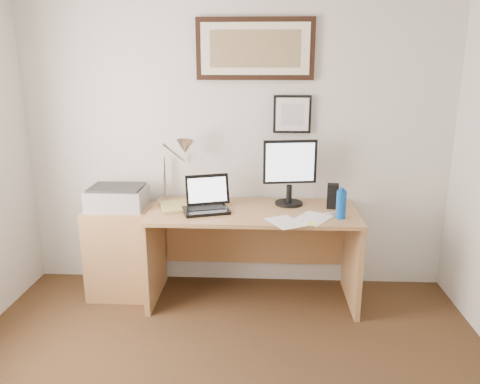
# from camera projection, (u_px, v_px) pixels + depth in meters

# --- Properties ---
(wall_back) EXTENTS (3.50, 0.02, 2.50)m
(wall_back) POSITION_uv_depth(u_px,v_px,m) (236.00, 138.00, 3.83)
(wall_back) COLOR silver
(wall_back) RESTS_ON ground
(side_cabinet) EXTENTS (0.50, 0.40, 0.73)m
(side_cabinet) POSITION_uv_depth(u_px,v_px,m) (121.00, 252.00, 3.80)
(side_cabinet) COLOR #A27344
(side_cabinet) RESTS_ON floor
(water_bottle) EXTENTS (0.07, 0.07, 0.21)m
(water_bottle) POSITION_uv_depth(u_px,v_px,m) (341.00, 204.00, 3.38)
(water_bottle) COLOR #0D4EB4
(water_bottle) RESTS_ON desk
(bottle_cap) EXTENTS (0.04, 0.04, 0.02)m
(bottle_cap) POSITION_uv_depth(u_px,v_px,m) (342.00, 189.00, 3.35)
(bottle_cap) COLOR #0D4EB4
(bottle_cap) RESTS_ON water_bottle
(speaker) EXTENTS (0.09, 0.09, 0.19)m
(speaker) POSITION_uv_depth(u_px,v_px,m) (333.00, 196.00, 3.62)
(speaker) COLOR black
(speaker) RESTS_ON desk
(paper_sheet_a) EXTENTS (0.30, 0.34, 0.00)m
(paper_sheet_a) POSITION_uv_depth(u_px,v_px,m) (285.00, 222.00, 3.32)
(paper_sheet_a) COLOR white
(paper_sheet_a) RESTS_ON desk
(paper_sheet_b) EXTENTS (0.34, 0.38, 0.00)m
(paper_sheet_b) POSITION_uv_depth(u_px,v_px,m) (312.00, 218.00, 3.39)
(paper_sheet_b) COLOR white
(paper_sheet_b) RESTS_ON desk
(sticky_pad) EXTENTS (0.08, 0.08, 0.01)m
(sticky_pad) POSITION_uv_depth(u_px,v_px,m) (313.00, 224.00, 3.26)
(sticky_pad) COLOR #FFF878
(sticky_pad) RESTS_ON desk
(marker_pen) EXTENTS (0.14, 0.06, 0.02)m
(marker_pen) POSITION_uv_depth(u_px,v_px,m) (332.00, 213.00, 3.50)
(marker_pen) COLOR white
(marker_pen) RESTS_ON desk
(book) EXTENTS (0.31, 0.35, 0.02)m
(book) POSITION_uv_depth(u_px,v_px,m) (161.00, 208.00, 3.62)
(book) COLOR tan
(book) RESTS_ON desk
(desk) EXTENTS (1.60, 0.70, 0.75)m
(desk) POSITION_uv_depth(u_px,v_px,m) (253.00, 235.00, 3.74)
(desk) COLOR #A27344
(desk) RESTS_ON floor
(laptop) EXTENTS (0.40, 0.39, 0.26)m
(laptop) POSITION_uv_depth(u_px,v_px,m) (206.00, 203.00, 3.58)
(laptop) COLOR black
(laptop) RESTS_ON desk
(lcd_monitor) EXTENTS (0.42, 0.22, 0.52)m
(lcd_monitor) POSITION_uv_depth(u_px,v_px,m) (290.00, 169.00, 3.66)
(lcd_monitor) COLOR black
(lcd_monitor) RESTS_ON desk
(printer) EXTENTS (0.44, 0.34, 0.18)m
(printer) POSITION_uv_depth(u_px,v_px,m) (117.00, 197.00, 3.70)
(printer) COLOR #A6A6A8
(printer) RESTS_ON side_cabinet
(desk_lamp) EXTENTS (0.29, 0.27, 0.53)m
(desk_lamp) POSITION_uv_depth(u_px,v_px,m) (183.00, 149.00, 3.68)
(desk_lamp) COLOR silver
(desk_lamp) RESTS_ON desk
(picture_large) EXTENTS (0.92, 0.04, 0.47)m
(picture_large) POSITION_uv_depth(u_px,v_px,m) (255.00, 49.00, 3.61)
(picture_large) COLOR black
(picture_large) RESTS_ON wall_back
(picture_small) EXTENTS (0.30, 0.03, 0.30)m
(picture_small) POSITION_uv_depth(u_px,v_px,m) (292.00, 114.00, 3.73)
(picture_small) COLOR black
(picture_small) RESTS_ON wall_back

